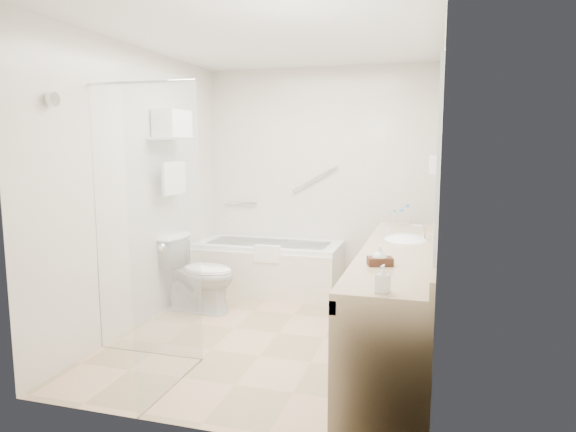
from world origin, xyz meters
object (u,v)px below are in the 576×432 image
(toilet, at_px, (199,274))
(water_bottle_left, at_px, (401,219))
(amenity_basket, at_px, (380,261))
(bathtub, at_px, (269,267))
(vanity_counter, at_px, (398,274))

(toilet, relative_size, water_bottle_left, 4.36)
(amenity_basket, distance_m, water_bottle_left, 1.67)
(amenity_basket, bearing_deg, water_bottle_left, 89.13)
(bathtub, xyz_separation_m, water_bottle_left, (1.47, -0.34, 0.65))
(vanity_counter, relative_size, water_bottle_left, 15.49)
(toilet, distance_m, water_bottle_left, 2.06)
(bathtub, height_order, amenity_basket, amenity_basket)
(toilet, bearing_deg, amenity_basket, -115.58)
(bathtub, height_order, toilet, toilet)
(vanity_counter, height_order, toilet, vanity_counter)
(vanity_counter, distance_m, amenity_basket, 0.67)
(bathtub, xyz_separation_m, vanity_counter, (1.52, -1.39, 0.36))
(bathtub, height_order, water_bottle_left, water_bottle_left)
(bathtub, relative_size, amenity_basket, 9.82)
(bathtub, distance_m, toilet, 0.97)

